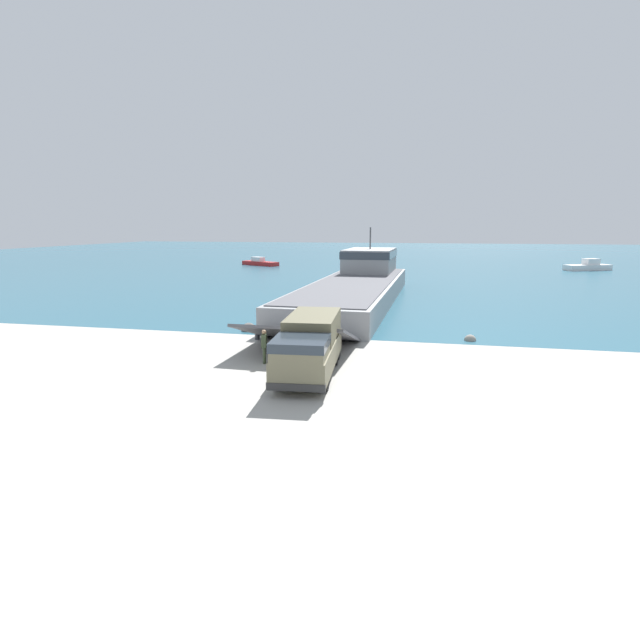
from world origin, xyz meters
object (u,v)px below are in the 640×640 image
Objects in this scene: landing_craft at (358,283)px; military_truck at (309,345)px; moored_boat_b at (588,266)px; mooring_bollard at (257,332)px; soldier_on_ramp at (264,344)px; moored_boat_a at (260,263)px.

landing_craft is 4.92× the size of military_truck.
moored_boat_b is at bearing 150.23° from military_truck.
soldier_on_ramp is at bearing -67.37° from mooring_bollard.
moored_boat_b is 68.42m from mooring_bollard.
soldier_on_ramp is (-1.68, -24.34, -0.54)m from landing_craft.
military_truck is 4.26× the size of soldier_on_ramp.
military_truck is (1.04, -25.71, -0.13)m from landing_craft.
soldier_on_ramp is 65.97m from moored_boat_a.
landing_craft reaches higher than soldier_on_ramp.
moored_boat_b is at bearing 119.93° from moored_boat_a.
landing_craft is at bearing 178.14° from military_truck.
landing_craft reaches higher than moored_boat_b.
military_truck is 0.98× the size of moored_boat_a.
military_truck reaches higher than mooring_bollard.
landing_craft reaches higher than mooring_bollard.
landing_craft is 40.93× the size of mooring_bollard.
mooring_bollard is (-2.17, 5.20, -0.54)m from soldier_on_ramp.
landing_craft reaches higher than moored_boat_a.
mooring_bollard is at bearing 123.90° from moored_boat_b.
mooring_bollard is (19.04, -57.26, 0.01)m from moored_boat_a.
moored_boat_a is 1.00× the size of moored_boat_b.
military_truck reaches higher than soldier_on_ramp.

